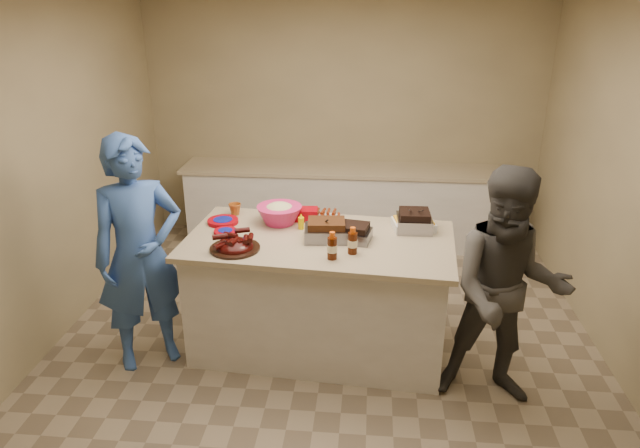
# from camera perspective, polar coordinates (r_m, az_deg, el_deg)

# --- Properties ---
(room) EXTENTS (4.50, 5.00, 2.70)m
(room) POSITION_cam_1_polar(r_m,az_deg,el_deg) (4.85, 0.47, -12.13)
(room) COLOR #998962
(room) RESTS_ON ground
(back_counter) EXTENTS (3.60, 0.64, 0.90)m
(back_counter) POSITION_cam_1_polar(r_m,az_deg,el_deg) (6.61, 2.06, 1.93)
(back_counter) COLOR silver
(back_counter) RESTS_ON ground
(island) EXTENTS (2.13, 1.25, 0.97)m
(island) POSITION_cam_1_polar(r_m,az_deg,el_deg) (4.87, -0.05, -11.99)
(island) COLOR silver
(island) RESTS_ON ground
(rib_platter) EXTENTS (0.48, 0.48, 0.15)m
(rib_platter) POSITION_cam_1_polar(r_m,az_deg,el_deg) (4.26, -8.50, -2.52)
(rib_platter) COLOR #3A0805
(rib_platter) RESTS_ON island
(pulled_pork_tray) EXTENTS (0.35, 0.28, 0.10)m
(pulled_pork_tray) POSITION_cam_1_polar(r_m,az_deg,el_deg) (4.39, 0.64, -1.52)
(pulled_pork_tray) COLOR #47230F
(pulled_pork_tray) RESTS_ON island
(brisket_tray) EXTENTS (0.31, 0.27, 0.08)m
(brisket_tray) POSITION_cam_1_polar(r_m,az_deg,el_deg) (4.38, 3.28, -1.62)
(brisket_tray) COLOR black
(brisket_tray) RESTS_ON island
(roasting_pan) EXTENTS (0.28, 0.28, 0.11)m
(roasting_pan) POSITION_cam_1_polar(r_m,az_deg,el_deg) (4.62, 9.34, -0.58)
(roasting_pan) COLOR gray
(roasting_pan) RESTS_ON island
(coleslaw_bowl) EXTENTS (0.40, 0.40, 0.25)m
(coleslaw_bowl) POSITION_cam_1_polar(r_m,az_deg,el_deg) (4.70, -4.05, 0.08)
(coleslaw_bowl) COLOR #CC2364
(coleslaw_bowl) RESTS_ON island
(sausage_plate) EXTENTS (0.29, 0.29, 0.05)m
(sausage_plate) POSITION_cam_1_polar(r_m,az_deg,el_deg) (4.75, 0.79, 0.39)
(sausage_plate) COLOR silver
(sausage_plate) RESTS_ON island
(mac_cheese_dish) EXTENTS (0.36, 0.29, 0.09)m
(mac_cheese_dish) POSITION_cam_1_polar(r_m,az_deg,el_deg) (4.65, 9.31, -0.45)
(mac_cheese_dish) COLOR yellow
(mac_cheese_dish) RESTS_ON island
(bbq_bottle_a) EXTENTS (0.07, 0.07, 0.20)m
(bbq_bottle_a) POSITION_cam_1_polar(r_m,az_deg,el_deg) (4.16, 3.25, -2.94)
(bbq_bottle_a) COLOR #381203
(bbq_bottle_a) RESTS_ON island
(bbq_bottle_b) EXTENTS (0.07, 0.07, 0.21)m
(bbq_bottle_b) POSITION_cam_1_polar(r_m,az_deg,el_deg) (4.07, 1.21, -3.48)
(bbq_bottle_b) COLOR #381203
(bbq_bottle_b) RESTS_ON island
(mustard_bottle) EXTENTS (0.05, 0.05, 0.13)m
(mustard_bottle) POSITION_cam_1_polar(r_m,az_deg,el_deg) (4.58, -1.89, -0.49)
(mustard_bottle) COLOR #F1CB00
(mustard_bottle) RESTS_ON island
(sauce_bowl) EXTENTS (0.15, 0.06, 0.15)m
(sauce_bowl) POSITION_cam_1_polar(r_m,az_deg,el_deg) (4.61, 1.02, -0.32)
(sauce_bowl) COLOR silver
(sauce_bowl) RESTS_ON island
(plate_stack_large) EXTENTS (0.27, 0.27, 0.03)m
(plate_stack_large) POSITION_cam_1_polar(r_m,az_deg,el_deg) (4.76, -9.67, 0.10)
(plate_stack_large) COLOR #8D010B
(plate_stack_large) RESTS_ON island
(plate_stack_small) EXTENTS (0.20, 0.20, 0.03)m
(plate_stack_small) POSITION_cam_1_polar(r_m,az_deg,el_deg) (4.56, -9.43, -0.91)
(plate_stack_small) COLOR #8D010B
(plate_stack_small) RESTS_ON island
(plastic_cup) EXTENTS (0.11, 0.11, 0.11)m
(plastic_cup) POSITION_cam_1_polar(r_m,az_deg,el_deg) (4.92, -8.46, 0.93)
(plastic_cup) COLOR #974A16
(plastic_cup) RESTS_ON island
(basket_stack) EXTENTS (0.20, 0.16, 0.10)m
(basket_stack) POSITION_cam_1_polar(r_m,az_deg,el_deg) (4.77, -1.39, 0.46)
(basket_stack) COLOR #8D010B
(basket_stack) RESTS_ON island
(guest_blue) EXTENTS (1.56, 1.90, 0.44)m
(guest_blue) POSITION_cam_1_polar(r_m,az_deg,el_deg) (4.91, -16.34, -12.70)
(guest_blue) COLOR #355AA8
(guest_blue) RESTS_ON ground
(guest_gray) EXTENTS (0.96, 1.78, 0.65)m
(guest_gray) POSITION_cam_1_polar(r_m,az_deg,el_deg) (4.54, 16.85, -15.99)
(guest_gray) COLOR #44423E
(guest_gray) RESTS_ON ground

